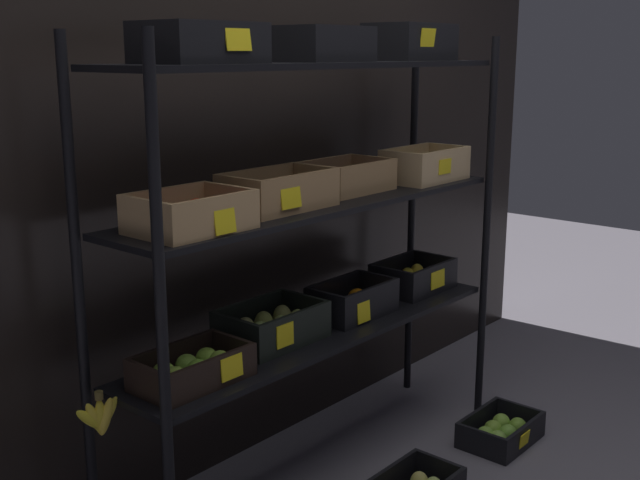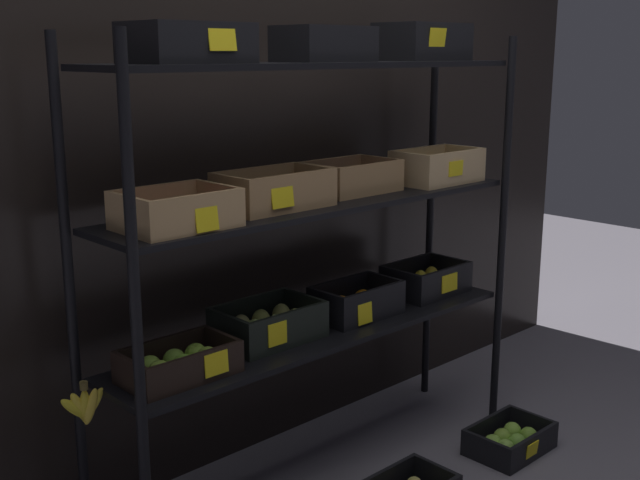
{
  "view_description": "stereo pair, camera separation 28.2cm",
  "coord_description": "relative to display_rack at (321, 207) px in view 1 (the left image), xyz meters",
  "views": [
    {
      "loc": [
        -2.09,
        -1.79,
        1.55
      ],
      "look_at": [
        0.0,
        0.0,
        0.9
      ],
      "focal_mm": 44.7,
      "sensor_mm": 36.0,
      "label": 1
    },
    {
      "loc": [
        -1.89,
        -1.99,
        1.55
      ],
      "look_at": [
        0.0,
        0.0,
        0.9
      ],
      "focal_mm": 44.7,
      "sensor_mm": 36.0,
      "label": 2
    }
  ],
  "objects": [
    {
      "name": "ground_plane",
      "position": [
        -0.0,
        -0.0,
        -1.02
      ],
      "size": [
        10.0,
        10.0,
        0.0
      ],
      "primitive_type": "plane",
      "color": "slate"
    },
    {
      "name": "storefront_wall",
      "position": [
        -0.0,
        0.39,
        0.31
      ],
      "size": [
        4.12,
        0.12,
        2.66
      ],
      "primitive_type": "cube",
      "color": "black",
      "rests_on": "ground_plane"
    },
    {
      "name": "display_rack",
      "position": [
        0.0,
        0.0,
        0.0
      ],
      "size": [
        1.85,
        0.41,
        1.66
      ],
      "color": "black",
      "rests_on": "ground_plane"
    },
    {
      "name": "crate_ground_apple_green",
      "position": [
        0.65,
        -0.41,
        -0.98
      ],
      "size": [
        0.34,
        0.24,
        0.11
      ],
      "color": "black",
      "rests_on": "ground_plane"
    }
  ]
}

